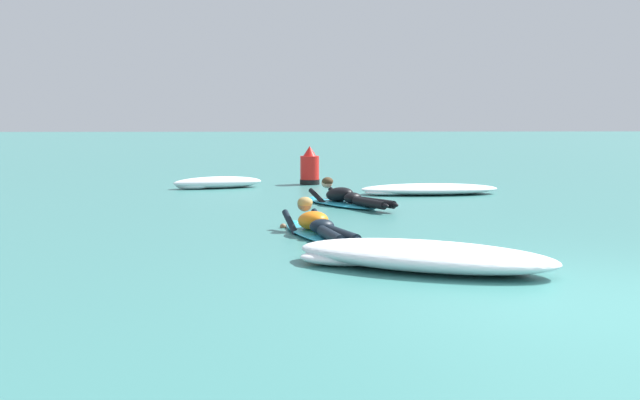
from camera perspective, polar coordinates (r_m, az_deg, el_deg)
ground_plane at (r=16.54m, az=7.12°, el=0.77°), size 120.00×120.00×0.00m
surfer_near at (r=10.10m, az=-0.26°, el=-2.04°), size 1.10×2.46×0.54m
surfer_far at (r=13.51m, az=1.91°, el=0.13°), size 1.69×2.34×0.53m
whitewater_front at (r=16.99m, az=-7.88°, el=1.33°), size 2.12×1.20×0.26m
whitewater_mid_left at (r=15.69m, az=8.45°, el=0.82°), size 2.96×1.15×0.22m
whitewater_mid_right at (r=8.04m, az=8.07°, el=-4.33°), size 3.03×2.15×0.30m
channel_marker_buoy at (r=17.73m, az=-0.80°, el=2.37°), size 0.47×0.47×0.92m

